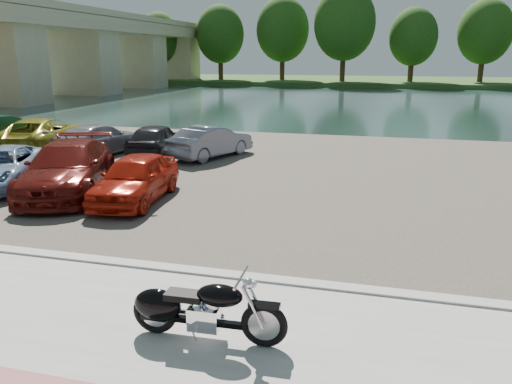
{
  "coord_description": "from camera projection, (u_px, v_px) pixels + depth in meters",
  "views": [
    {
      "loc": [
        3.32,
        -6.22,
        4.1
      ],
      "look_at": [
        0.55,
        4.33,
        1.1
      ],
      "focal_mm": 35.0,
      "sensor_mm": 36.0,
      "label": 1
    }
  ],
  "objects": [
    {
      "name": "far_trees",
      "position": [
        401.0,
        28.0,
        66.01
      ],
      "size": [
        70.25,
        10.68,
        12.52
      ],
      "color": "#392814",
      "rests_on": "far_bank"
    },
    {
      "name": "car_9",
      "position": [
        211.0,
        142.0,
        20.37
      ],
      "size": [
        2.73,
        4.15,
        1.29
      ],
      "primitive_type": "imported",
      "rotation": [
        0.0,
        0.0,
        2.76
      ],
      "color": "slate",
      "rests_on": "parking_lot"
    },
    {
      "name": "car_8",
      "position": [
        156.0,
        139.0,
        20.76
      ],
      "size": [
        2.1,
        4.11,
        1.34
      ],
      "primitive_type": "imported",
      "rotation": [
        0.0,
        0.0,
        3.28
      ],
      "color": "black",
      "rests_on": "parking_lot"
    },
    {
      "name": "river",
      "position": [
        350.0,
        102.0,
        45.01
      ],
      "size": [
        120.0,
        40.0,
        0.0
      ],
      "primitive_type": "cube",
      "color": "#182C28",
      "rests_on": "ground"
    },
    {
      "name": "kerb",
      "position": [
        197.0,
        273.0,
        9.55
      ],
      "size": [
        60.0,
        0.3,
        0.14
      ],
      "primitive_type": "cube",
      "color": "#9E9B94",
      "rests_on": "ground"
    },
    {
      "name": "car_6",
      "position": [
        42.0,
        134.0,
        21.58
      ],
      "size": [
        3.73,
        5.77,
        1.48
      ],
      "primitive_type": "imported",
      "rotation": [
        0.0,
        0.0,
        3.4
      ],
      "color": "olive",
      "rests_on": "parking_lot"
    },
    {
      "name": "bridge",
      "position": [
        78.0,
        41.0,
        51.34
      ],
      "size": [
        7.0,
        56.0,
        8.55
      ],
      "color": "tan",
      "rests_on": "ground"
    },
    {
      "name": "ground",
      "position": [
        151.0,
        330.0,
        7.7
      ],
      "size": [
        200.0,
        200.0,
        0.0
      ],
      "primitive_type": "plane",
      "color": "#595447",
      "rests_on": "ground"
    },
    {
      "name": "car_4",
      "position": [
        135.0,
        178.0,
        14.23
      ],
      "size": [
        1.95,
        4.08,
        1.34
      ],
      "primitive_type": "imported",
      "rotation": [
        0.0,
        0.0,
        0.1
      ],
      "color": "#A31A0A",
      "rests_on": "parking_lot"
    },
    {
      "name": "motorcycle",
      "position": [
        194.0,
        309.0,
        7.2
      ],
      "size": [
        2.33,
        0.75,
        1.05
      ],
      "rotation": [
        0.0,
        0.0,
        0.03
      ],
      "color": "black",
      "rests_on": "promenade"
    },
    {
      "name": "far_bank",
      "position": [
        367.0,
        81.0,
        74.78
      ],
      "size": [
        120.0,
        24.0,
        0.6
      ],
      "primitive_type": "cube",
      "color": "#214518",
      "rests_on": "ground"
    },
    {
      "name": "car_3",
      "position": [
        68.0,
        168.0,
        15.07
      ],
      "size": [
        3.81,
        5.66,
        1.52
      ],
      "primitive_type": "imported",
      "rotation": [
        0.0,
        0.0,
        0.35
      ],
      "color": "#58110C",
      "rests_on": "parking_lot"
    },
    {
      "name": "car_7",
      "position": [
        99.0,
        139.0,
        20.91
      ],
      "size": [
        2.5,
        4.7,
        1.3
      ],
      "primitive_type": "imported",
      "rotation": [
        0.0,
        0.0,
        2.98
      ],
      "color": "gray",
      "rests_on": "parking_lot"
    },
    {
      "name": "car_2",
      "position": [
        0.0,
        167.0,
        15.81
      ],
      "size": [
        3.55,
        4.9,
        1.24
      ],
      "primitive_type": "imported",
      "rotation": [
        0.0,
        0.0,
        0.38
      ],
      "color": "#87A1C4",
      "rests_on": "parking_lot"
    },
    {
      "name": "car_5",
      "position": [
        0.0,
        132.0,
        22.35
      ],
      "size": [
        1.78,
        4.61,
        1.5
      ],
      "primitive_type": "imported",
      "rotation": [
        0.0,
        0.0,
        3.1
      ],
      "color": "#103B21",
      "rests_on": "parking_lot"
    },
    {
      "name": "parking_lot",
      "position": [
        288.0,
        172.0,
        17.96
      ],
      "size": [
        60.0,
        18.0,
        0.04
      ],
      "primitive_type": "cube",
      "color": "#413C34",
      "rests_on": "ground"
    },
    {
      "name": "promenade",
      "position": [
        117.0,
        365.0,
        6.76
      ],
      "size": [
        60.0,
        6.0,
        0.1
      ],
      "primitive_type": "cube",
      "color": "#9E9B94",
      "rests_on": "ground"
    }
  ]
}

